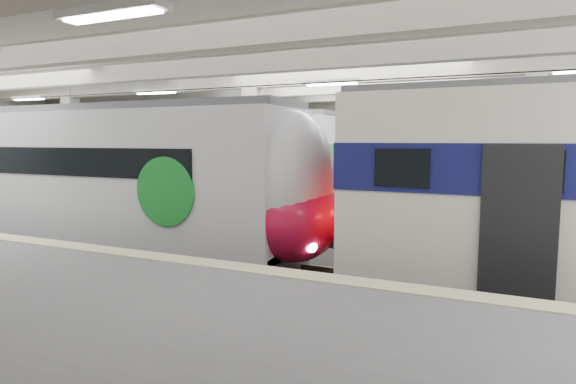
% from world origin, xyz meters
% --- Properties ---
extents(station_hall, '(36.00, 24.00, 5.75)m').
position_xyz_m(station_hall, '(0.00, -1.74, 3.24)').
color(station_hall, black).
rests_on(station_hall, ground).
extents(modern_emu, '(13.47, 2.78, 4.36)m').
position_xyz_m(modern_emu, '(-5.23, -0.00, 2.15)').
color(modern_emu, silver).
rests_on(modern_emu, ground).
extents(far_train, '(13.78, 3.08, 4.39)m').
position_xyz_m(far_train, '(-8.00, 5.50, 2.27)').
color(far_train, silver).
rests_on(far_train, ground).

